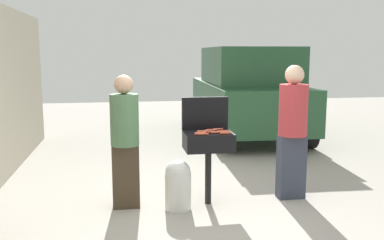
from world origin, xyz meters
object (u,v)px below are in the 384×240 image
Objects in this scene: hot_dog_11 at (202,131)px; person_right at (293,127)px; hot_dog_6 at (223,131)px; parked_minivan at (247,91)px; hot_dog_14 at (225,133)px; hot_dog_5 at (203,134)px; hot_dog_13 at (210,130)px; bbq_grill at (208,144)px; hot_dog_3 at (214,132)px; propane_tank at (178,184)px; hot_dog_9 at (218,129)px; hot_dog_1 at (202,133)px; hot_dog_7 at (225,133)px; hot_dog_8 at (216,132)px; hot_dog_4 at (200,134)px; hot_dog_2 at (207,132)px; hot_dog_0 at (212,130)px; hot_dog_10 at (200,133)px; person_left at (125,137)px; hot_dog_12 at (225,132)px.

person_right is at bearing 0.51° from hot_dog_11.
hot_dog_6 is 0.03× the size of parked_minivan.
hot_dog_14 is at bearing -90.92° from hot_dog_6.
hot_dog_13 is at bearing 59.96° from hot_dog_5.
hot_dog_14 is at bearing -41.22° from bbq_grill.
hot_dog_13 is at bearing 101.91° from hot_dog_3.
hot_dog_9 is at bearing 27.23° from propane_tank.
hot_dog_1 is at bearing 15.67° from propane_tank.
hot_dog_8 is (-0.10, 0.04, 0.00)m from hot_dog_7.
bbq_grill is 0.26m from hot_dog_9.
parked_minivan is (1.92, 4.42, 0.10)m from hot_dog_4.
hot_dog_11 is at bearing 137.60° from hot_dog_2.
hot_dog_0 and hot_dog_11 have the same top height.
hot_dog_2 is at bearing -137.52° from hot_dog_9.
hot_dog_0 is 0.27m from hot_dog_10.
hot_dog_1 is (-0.16, -0.16, 0.00)m from hot_dog_0.
parked_minivan is at bearing 67.20° from hot_dog_2.
hot_dog_3 and hot_dog_11 have the same top height.
hot_dog_8 is 0.08× the size of person_left.
hot_dog_1 is at bearing 4.99° from person_left.
parked_minivan reaches higher than hot_dog_12.
hot_dog_1 is at bearing -175.86° from hot_dog_3.
hot_dog_10 is 0.08× the size of person_left.
hot_dog_6 is at bearing 17.30° from hot_dog_3.
hot_dog_10 reaches higher than bbq_grill.
hot_dog_5 is at bearing -121.92° from hot_dog_0.
bbq_grill is at bearing 31.93° from hot_dog_1.
hot_dog_14 is 0.21× the size of propane_tank.
hot_dog_3 is 1.00× the size of hot_dog_5.
person_right is at bearing -1.48° from hot_dog_13.
hot_dog_2 and hot_dog_9 have the same top height.
hot_dog_3 is 1.00× the size of hot_dog_6.
hot_dog_1 is 0.15m from hot_dog_3.
hot_dog_6 is 1.00× the size of hot_dog_7.
hot_dog_3 is 1.00× the size of hot_dog_10.
hot_dog_8 is (0.02, -0.03, 0.00)m from hot_dog_3.
hot_dog_14 is at bearing -89.36° from hot_dog_7.
hot_dog_5 and hot_dog_11 have the same top height.
person_right is at bearing 6.26° from hot_dog_8.
hot_dog_7 is 4.70m from parked_minivan.
parked_minivan is at bearing 66.43° from hot_dog_11.
hot_dog_9 reaches higher than propane_tank.
hot_dog_9 is 1.00× the size of hot_dog_12.
hot_dog_10 is (-0.19, -0.20, 0.00)m from hot_dog_0.
hot_dog_4 is at bearing -130.00° from hot_dog_0.
hot_dog_2 is at bearing 145.76° from hot_dog_14.
hot_dog_5 is 0.03× the size of parked_minivan.
hot_dog_10 is at bearing -134.22° from hot_dog_13.
propane_tank is at bearing -159.99° from bbq_grill.
hot_dog_2 is 1.00× the size of hot_dog_13.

